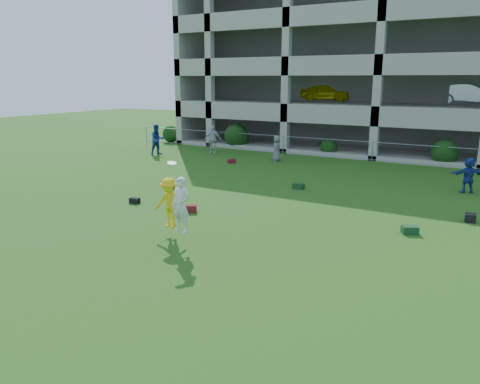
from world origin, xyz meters
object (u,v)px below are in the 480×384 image
Objects in this scene: bystander_d at (468,175)px; frisbee_contest at (173,203)px; crate_d at (470,218)px; bystander_c at (277,148)px; bystander_a at (157,140)px; parking_garage at (408,63)px; bystander_b at (213,139)px.

frisbee_contest reaches higher than bystander_d.
crate_d is (0.52, -4.73, -0.64)m from bystander_d.
bystander_c is 14.94m from frisbee_contest.
parking_garage reaches higher than bystander_a.
parking_garage is (1.57, 26.22, 4.84)m from frisbee_contest.
bystander_d is 13.62m from frisbee_contest.
frisbee_contest is at bearing 25.34° from bystander_d.
frisbee_contest is (3.45, -14.53, 0.39)m from bystander_c.
frisbee_contest is 26.71m from parking_garage.
frisbee_contest is at bearing -82.34° from bystander_b.
frisbee_contest is at bearing -12.50° from bystander_c.
crate_d is at bearing 29.59° from bystander_c.
bystander_b is 15.84m from parking_garage.
parking_garage is at bearing 130.88° from bystander_c.
bystander_c is 13.76m from parking_garage.
bystander_b is 18.40m from crate_d.
bystander_c reaches higher than crate_d.
crate_d is (16.37, -8.36, -0.79)m from bystander_b.
bystander_b is at bearing -44.81° from bystander_d.
bystander_a is 17.12m from frisbee_contest.
crate_d is at bearing -48.75° from bystander_b.
bystander_a is 0.88× the size of frisbee_contest.
frisbee_contest is at bearing -93.43° from parking_garage.
bystander_b is 0.83× the size of frisbee_contest.
bystander_d reaches higher than bystander_c.
bystander_c is at bearing 145.45° from crate_d.
bystander_d is at bearing 48.25° from bystander_c.
bystander_a reaches higher than bystander_d.
bystander_a reaches higher than bystander_b.
parking_garage reaches higher than frisbee_contest.
parking_garage is at bearing 107.95° from crate_d.
crate_d is 21.32m from parking_garage.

